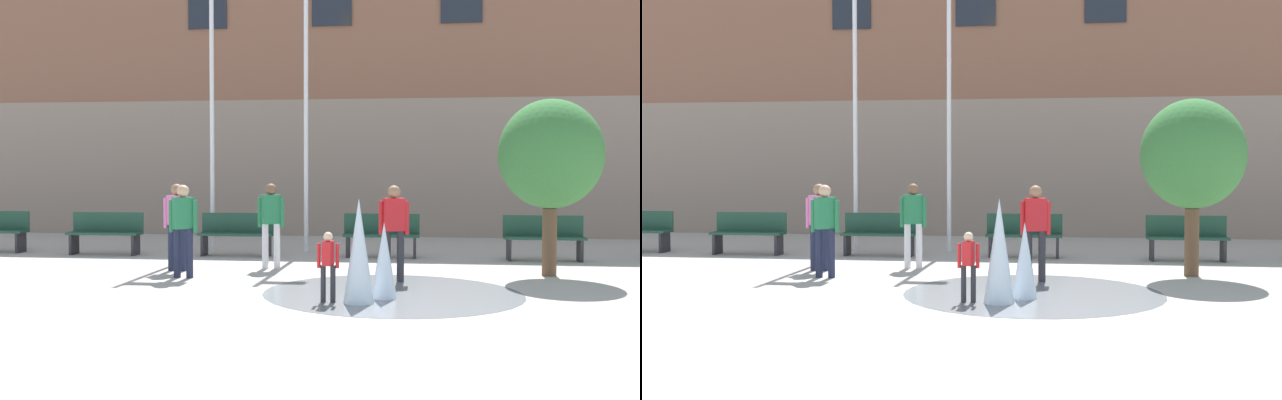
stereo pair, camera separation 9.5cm
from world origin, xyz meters
The scene contains 15 objects.
ground_plane centered at (0.00, 0.00, 0.00)m, with size 100.00×100.00×0.00m, color #B2ADA3.
library_building centered at (0.00, 17.74, 4.21)m, with size 36.00×6.05×8.41m.
splash_fountain centered at (1.71, 4.75, 0.52)m, with size 3.88×3.88×1.46m.
park_bench_left_of_flagpoles centered at (-4.39, 9.67, 0.48)m, with size 1.60×0.44×0.91m.
park_bench_center centered at (-1.50, 9.80, 0.48)m, with size 1.60×0.44×0.91m.
park_bench_under_right_flagpole centered at (1.59, 9.92, 0.48)m, with size 1.60×0.44×0.91m.
park_bench_near_trashcan centered at (4.89, 9.74, 0.48)m, with size 1.60×0.44×0.91m.
child_in_fountain centered at (1.09, 4.45, 0.58)m, with size 0.31×0.23×0.99m.
adult_in_red centered at (-0.37, 7.84, 0.93)m, with size 0.50×0.34×1.59m.
teen_by_trashcan centered at (-2.01, 7.31, 0.93)m, with size 0.50×0.32×1.59m.
adult_watching centered at (-1.63, 6.49, 0.93)m, with size 0.50×0.36×1.59m.
adult_near_bench centered at (1.95, 6.50, 0.93)m, with size 0.50×0.29×1.59m.
flagpole_left centered at (-2.26, 10.73, 4.16)m, with size 0.80×0.10×7.83m.
flagpole_right centered at (-0.10, 10.73, 3.88)m, with size 0.80×0.10×7.28m.
street_tree_near_building centered at (4.61, 7.52, 2.10)m, with size 1.79×1.79×3.07m.
Camera 1 is at (2.29, -5.83, 1.86)m, focal length 42.00 mm.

